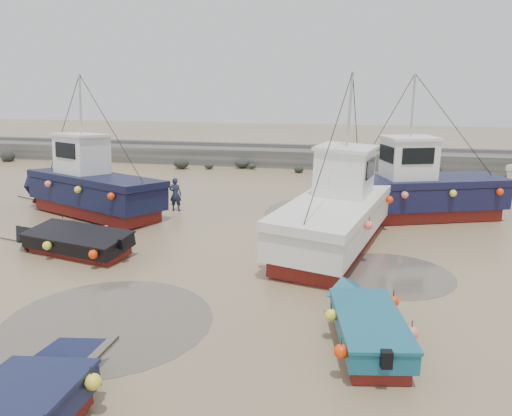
# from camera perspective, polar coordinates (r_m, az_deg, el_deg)

# --- Properties ---
(ground) EXTENTS (120.00, 120.00, 0.00)m
(ground) POSITION_cam_1_polar(r_m,az_deg,el_deg) (14.96, -1.42, -9.03)
(ground) COLOR #9A815C
(ground) RESTS_ON ground
(seawall) EXTENTS (60.00, 4.92, 1.50)m
(seawall) POSITION_cam_1_polar(r_m,az_deg,el_deg) (35.89, 6.97, 5.62)
(seawall) COLOR slate
(seawall) RESTS_ON ground
(puddle_a) EXTENTS (5.32, 5.32, 0.01)m
(puddle_a) POSITION_cam_1_polar(r_m,az_deg,el_deg) (13.51, -16.56, -12.31)
(puddle_a) COLOR #574F45
(puddle_a) RESTS_ON ground
(puddle_b) EXTENTS (4.12, 4.12, 0.01)m
(puddle_b) POSITION_cam_1_polar(r_m,az_deg,el_deg) (16.43, 14.86, -7.34)
(puddle_b) COLOR #574F45
(puddle_b) RESTS_ON ground
(puddle_c) EXTENTS (3.77, 3.77, 0.01)m
(puddle_c) POSITION_cam_1_polar(r_m,az_deg,el_deg) (22.09, -19.58, -2.14)
(puddle_c) COLOR #574F45
(puddle_c) RESTS_ON ground
(puddle_d) EXTENTS (5.25, 5.25, 0.01)m
(puddle_d) POSITION_cam_1_polar(r_m,az_deg,el_deg) (23.43, 7.43, -0.51)
(puddle_d) COLOR #574F45
(puddle_d) RESTS_ON ground
(dinghy_2) EXTENTS (2.13, 5.30, 1.43)m
(dinghy_2) POSITION_cam_1_polar(r_m,az_deg,el_deg) (12.08, 12.50, -12.38)
(dinghy_2) COLOR maroon
(dinghy_2) RESTS_ON ground
(dinghy_4) EXTENTS (6.18, 2.69, 1.43)m
(dinghy_4) POSITION_cam_1_polar(r_m,az_deg,el_deg) (18.84, -20.36, -3.24)
(dinghy_4) COLOR maroon
(dinghy_4) RESTS_ON ground
(cabin_boat_0) EXTENTS (9.69, 5.39, 6.22)m
(cabin_boat_0) POSITION_cam_1_polar(r_m,az_deg,el_deg) (24.04, -18.89, 2.49)
(cabin_boat_0) COLOR maroon
(cabin_boat_0) RESTS_ON ground
(cabin_boat_1) EXTENTS (4.46, 10.94, 6.22)m
(cabin_boat_1) POSITION_cam_1_polar(r_m,az_deg,el_deg) (18.57, 9.32, -0.30)
(cabin_boat_1) COLOR maroon
(cabin_boat_1) RESTS_ON ground
(cabin_boat_2) EXTENTS (9.72, 5.08, 6.22)m
(cabin_boat_2) POSITION_cam_1_polar(r_m,az_deg,el_deg) (22.95, 17.48, 2.08)
(cabin_boat_2) COLOR maroon
(cabin_boat_2) RESTS_ON ground
(person) EXTENTS (0.60, 0.42, 1.59)m
(person) POSITION_cam_1_polar(r_m,az_deg,el_deg) (23.87, -9.12, -0.31)
(person) COLOR #1E263E
(person) RESTS_ON ground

